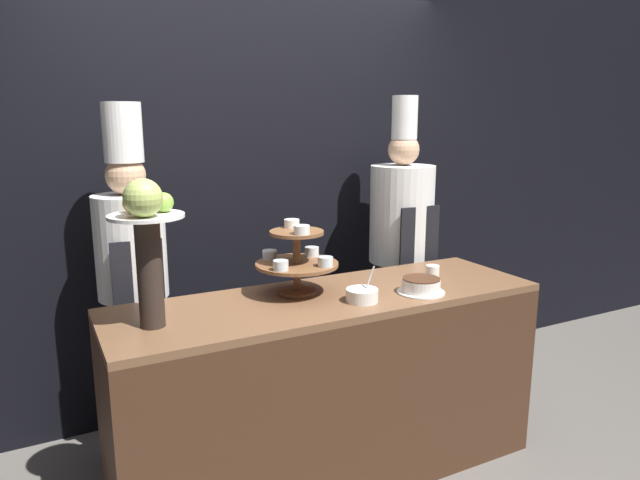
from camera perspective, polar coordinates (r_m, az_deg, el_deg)
wall_back at (r=3.48m, az=-6.62°, el=6.27°), size 10.00×0.06×2.80m
buffet_counter at (r=2.88m, az=0.94°, el=-14.38°), size 2.08×0.63×0.93m
tiered_stand at (r=2.69m, az=-2.33°, el=-1.74°), size 0.39×0.39×0.35m
fruit_pedestal at (r=2.30m, az=-16.90°, el=0.42°), size 0.29×0.29×0.60m
cake_round at (r=2.78m, az=10.07°, el=-4.54°), size 0.23×0.23×0.07m
cup_white at (r=3.04m, az=11.19°, el=-3.13°), size 0.07×0.07×0.07m
serving_bowl_near at (r=2.62m, az=4.23°, el=-5.52°), size 0.15×0.15×0.16m
chef_left at (r=2.99m, az=-18.24°, el=-3.10°), size 0.34×0.34×1.82m
chef_center_left at (r=3.60m, az=8.11°, el=0.00°), size 0.39×0.39×1.88m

